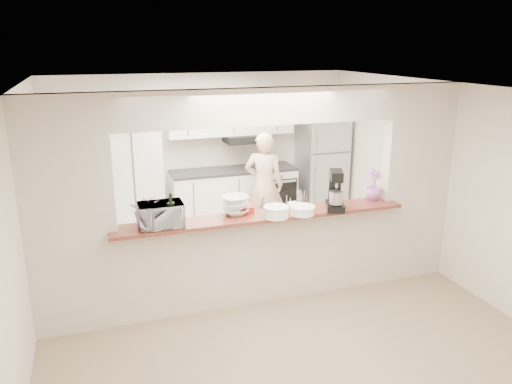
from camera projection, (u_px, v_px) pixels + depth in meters
name	position (u px, v px, depth m)	size (l,w,h in m)	color
floor	(262.00, 299.00, 6.00)	(6.00, 6.00, 0.00)	gray
tile_overlay	(227.00, 250.00, 7.40)	(5.00, 2.90, 0.01)	beige
partition	(262.00, 180.00, 5.57)	(5.00, 0.15, 2.50)	beige
bar_counter	(262.00, 255.00, 5.83)	(3.40, 0.38, 1.09)	beige
kitchen_cabinets	(196.00, 170.00, 8.13)	(3.15, 0.62, 2.25)	silver
refrigerator	(321.00, 168.00, 8.79)	(0.75, 0.70, 1.70)	#AAA9AE
flower_left	(145.00, 209.00, 5.28)	(0.30, 0.26, 0.34)	pink
wine_bottle_a	(172.00, 215.00, 5.18)	(0.08, 0.08, 0.38)	black
wine_bottle_b	(171.00, 215.00, 5.18)	(0.07, 0.07, 0.36)	black
toaster_oven	(161.00, 215.00, 5.23)	(0.46, 0.31, 0.26)	#B7B7BC
serving_bowls	(235.00, 206.00, 5.61)	(0.29, 0.29, 0.21)	white
plate_stack_a	(276.00, 212.00, 5.53)	(0.28, 0.28, 0.13)	white
plate_stack_b	(302.00, 210.00, 5.63)	(0.28, 0.28, 0.10)	white
red_bowl	(247.00, 209.00, 5.70)	(0.17, 0.17, 0.08)	maroon
tan_bowl	(295.00, 207.00, 5.77)	(0.16, 0.16, 0.08)	beige
utensil_caddy	(297.00, 201.00, 5.84)	(0.23, 0.13, 0.21)	silver
stand_mixer	(335.00, 192.00, 5.77)	(0.30, 0.36, 0.47)	black
flower_right	(374.00, 185.00, 6.13)	(0.21, 0.21, 0.38)	#C772D4
person	(264.00, 185.00, 7.78)	(0.60, 0.40, 1.66)	#D8A98C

